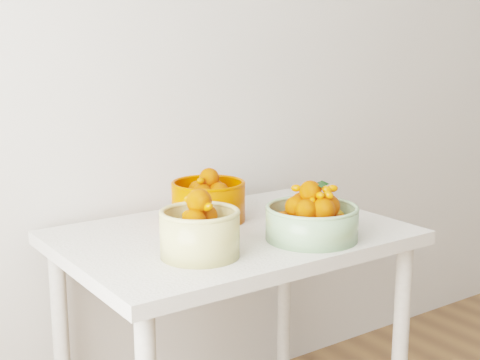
% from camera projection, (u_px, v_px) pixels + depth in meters
% --- Properties ---
extents(table, '(1.00, 0.70, 0.75)m').
position_uv_depth(table, '(232.00, 261.00, 2.02)').
color(table, silver).
rests_on(table, ground).
extents(bowl_cream, '(0.26, 0.26, 0.18)m').
position_uv_depth(bowl_cream, '(200.00, 231.00, 1.75)').
color(bowl_cream, tan).
rests_on(bowl_cream, table).
extents(bowl_green, '(0.32, 0.32, 0.17)m').
position_uv_depth(bowl_green, '(312.00, 219.00, 1.90)').
color(bowl_green, '#87B080').
rests_on(bowl_green, table).
extents(bowl_orange, '(0.24, 0.24, 0.17)m').
position_uv_depth(bowl_orange, '(208.00, 200.00, 2.10)').
color(bowl_orange, '#D23F00').
rests_on(bowl_orange, table).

